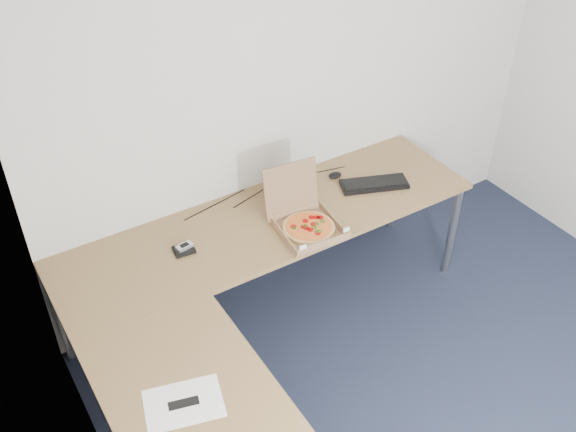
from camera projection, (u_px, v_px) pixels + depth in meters
room_shell at (543, 259)px, 2.74m from camera, size 3.50×3.50×2.50m
desk at (257, 289)px, 3.39m from camera, size 2.50×2.20×0.73m
pizza_box at (307, 224)px, 3.70m from camera, size 0.33×0.38×0.33m
drinking_glass at (309, 170)px, 4.10m from camera, size 0.06×0.06×0.11m
keyboard at (374, 184)px, 4.05m from camera, size 0.43×0.28×0.03m
mouse at (335, 175)px, 4.13m from camera, size 0.09×0.07×0.03m
wallet at (184, 250)px, 3.57m from camera, size 0.12×0.10×0.02m
phone at (184, 246)px, 3.57m from camera, size 0.10×0.06×0.02m
paper_sheet at (184, 403)px, 2.79m from camera, size 0.38×0.31×0.00m
dome_speaker at (287, 183)px, 4.03m from camera, size 0.08×0.08×0.07m
cable_bundle at (262, 190)px, 4.02m from camera, size 0.53×0.11×0.01m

